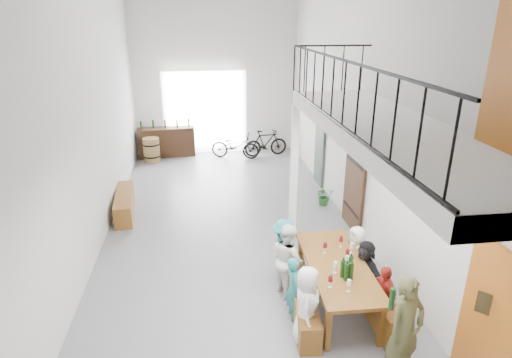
{
  "coord_description": "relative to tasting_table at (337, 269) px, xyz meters",
  "views": [
    {
      "loc": [
        -0.59,
        -8.64,
        4.52
      ],
      "look_at": [
        0.5,
        -0.5,
        1.37
      ],
      "focal_mm": 30.0,
      "sensor_mm": 36.0,
      "label": 1
    }
  ],
  "objects": [
    {
      "name": "room_walls",
      "position": [
        -1.49,
        2.96,
        2.85
      ],
      "size": [
        12.0,
        12.0,
        12.0
      ],
      "color": "silver",
      "rests_on": "ground"
    },
    {
      "name": "tasting_table",
      "position": [
        0.0,
        0.0,
        0.0
      ],
      "size": [
        1.0,
        2.3,
        0.79
      ],
      "rotation": [
        0.0,
        0.0,
        -0.03
      ],
      "color": "brown",
      "rests_on": "ground"
    },
    {
      "name": "gateway_portal",
      "position": [
        -1.89,
        8.9,
        0.69
      ],
      "size": [
        2.8,
        0.08,
        2.8
      ],
      "primitive_type": "cube",
      "color": "white",
      "rests_on": "ground"
    },
    {
      "name": "bicycle_far",
      "position": [
        0.11,
        8.19,
        -0.26
      ],
      "size": [
        1.54,
        0.65,
        0.9
      ],
      "primitive_type": "imported",
      "rotation": [
        0.0,
        0.0,
        1.73
      ],
      "color": "black",
      "rests_on": "ground"
    },
    {
      "name": "bench_wall",
      "position": [
        0.56,
        -0.02,
        -0.45
      ],
      "size": [
        0.3,
        2.27,
        0.52
      ],
      "primitive_type": "cube",
      "rotation": [
        0.0,
        0.0,
        -0.0
      ],
      "color": "brown",
      "rests_on": "ground"
    },
    {
      "name": "side_bench",
      "position": [
        -3.99,
        4.11,
        -0.45
      ],
      "size": [
        0.58,
        1.84,
        0.51
      ],
      "primitive_type": "cube",
      "rotation": [
        0.0,
        0.0,
        0.1
      ],
      "color": "brown",
      "rests_on": "ground"
    },
    {
      "name": "guest_left_c",
      "position": [
        -0.71,
        0.49,
        -0.06
      ],
      "size": [
        0.65,
        0.74,
        1.29
      ],
      "primitive_type": "imported",
      "rotation": [
        0.0,
        0.0,
        1.86
      ],
      "color": "white",
      "rests_on": "ground"
    },
    {
      "name": "tableware",
      "position": [
        0.03,
        -0.2,
        0.22
      ],
      "size": [
        0.7,
        1.32,
        0.35
      ],
      "color": "black",
      "rests_on": "tasting_table"
    },
    {
      "name": "counter_bottles",
      "position": [
        -3.24,
        8.61,
        0.42
      ],
      "size": [
        1.61,
        0.3,
        0.28
      ],
      "color": "black",
      "rests_on": "serving_counter"
    },
    {
      "name": "floor",
      "position": [
        -1.49,
        2.96,
        -0.71
      ],
      "size": [
        12.0,
        12.0,
        0.0
      ],
      "primitive_type": "plane",
      "color": "slate",
      "rests_on": "ground"
    },
    {
      "name": "right_wall_decor",
      "position": [
        1.21,
        1.09,
        1.04
      ],
      "size": [
        0.07,
        8.28,
        5.07
      ],
      "color": "#AB5819",
      "rests_on": "ground"
    },
    {
      "name": "guest_left_a",
      "position": [
        -0.67,
        -0.72,
        -0.1
      ],
      "size": [
        0.56,
        0.69,
        1.22
      ],
      "primitive_type": "imported",
      "rotation": [
        0.0,
        0.0,
        1.25
      ],
      "color": "white",
      "rests_on": "ground"
    },
    {
      "name": "guest_right_c",
      "position": [
        0.54,
        0.61,
        -0.16
      ],
      "size": [
        0.51,
        0.62,
        1.1
      ],
      "primitive_type": "imported",
      "rotation": [
        0.0,
        0.0,
        -1.23
      ],
      "color": "white",
      "rests_on": "ground"
    },
    {
      "name": "guest_left_b",
      "position": [
        -0.75,
        -0.19,
        -0.17
      ],
      "size": [
        0.29,
        0.41,
        1.08
      ],
      "primitive_type": "imported",
      "rotation": [
        0.0,
        0.0,
        1.66
      ],
      "color": "#24797A",
      "rests_on": "ground"
    },
    {
      "name": "host_standing",
      "position": [
        0.39,
        -1.57,
        0.06
      ],
      "size": [
        0.65,
        0.54,
        1.54
      ],
      "primitive_type": "imported",
      "rotation": [
        0.0,
        0.0,
        0.36
      ],
      "color": "#4F502D",
      "rests_on": "ground"
    },
    {
      "name": "guest_right_b",
      "position": [
        0.51,
        0.13,
        -0.16
      ],
      "size": [
        0.61,
        1.06,
        1.09
      ],
      "primitive_type": "imported",
      "rotation": [
        0.0,
        0.0,
        -1.26
      ],
      "color": "black",
      "rests_on": "ground"
    },
    {
      "name": "serving_counter",
      "position": [
        -3.24,
        8.61,
        -0.21
      ],
      "size": [
        1.91,
        0.7,
        0.99
      ],
      "primitive_type": "cube",
      "rotation": [
        0.0,
        0.0,
        0.1
      ],
      "color": "#39210F",
      "rests_on": "ground"
    },
    {
      "name": "bicycle_near",
      "position": [
        -0.95,
        8.08,
        -0.28
      ],
      "size": [
        1.71,
        1.01,
        0.85
      ],
      "primitive_type": "imported",
      "rotation": [
        0.0,
        0.0,
        1.28
      ],
      "color": "black",
      "rests_on": "ground"
    },
    {
      "name": "guest_right_a",
      "position": [
        0.56,
        -0.54,
        -0.19
      ],
      "size": [
        0.41,
        0.65,
        1.04
      ],
      "primitive_type": "imported",
      "rotation": [
        0.0,
        0.0,
        -1.29
      ],
      "color": "#AC261D",
      "rests_on": "ground"
    },
    {
      "name": "guest_left_d",
      "position": [
        -0.71,
        0.83,
        -0.1
      ],
      "size": [
        0.62,
        0.86,
        1.21
      ],
      "primitive_type": "imported",
      "rotation": [
        0.0,
        0.0,
        1.34
      ],
      "color": "#24797A",
      "rests_on": "ground"
    },
    {
      "name": "bench_inner",
      "position": [
        -0.59,
        -0.08,
        -0.48
      ],
      "size": [
        0.5,
        2.02,
        0.46
      ],
      "primitive_type": "cube",
      "rotation": [
        0.0,
        0.0,
        -0.09
      ],
      "color": "brown",
      "rests_on": "ground"
    },
    {
      "name": "potted_plant",
      "position": [
        0.96,
        3.95,
        -0.47
      ],
      "size": [
        0.46,
        0.41,
        0.48
      ],
      "primitive_type": "imported",
      "rotation": [
        0.0,
        0.0,
        0.08
      ],
      "color": "#1A541C",
      "rests_on": "ground"
    },
    {
      "name": "balcony",
      "position": [
        0.49,
        -0.17,
        2.26
      ],
      "size": [
        1.52,
        5.62,
        4.0
      ],
      "color": "white",
      "rests_on": "ground"
    },
    {
      "name": "oak_barrel",
      "position": [
        -3.7,
        8.06,
        -0.31
      ],
      "size": [
        0.54,
        0.54,
        0.8
      ],
      "color": "brown",
      "rests_on": "ground"
    }
  ]
}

